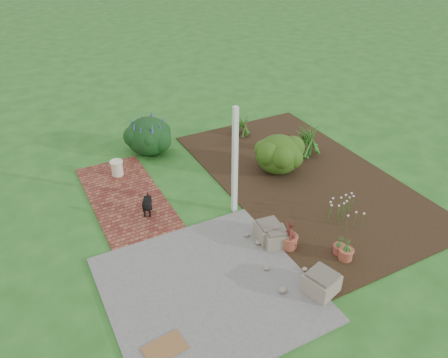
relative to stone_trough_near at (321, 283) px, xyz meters
name	(u,v)px	position (x,y,z in m)	size (l,w,h in m)	color
ground	(224,217)	(-0.48, 2.74, -0.21)	(80.00, 80.00, 0.00)	#225E1D
concrete_patio	(208,288)	(-1.73, 0.99, -0.19)	(3.50, 3.50, 0.04)	#60615E
brick_path	(126,196)	(-2.18, 4.49, -0.19)	(1.60, 3.50, 0.04)	maroon
garden_bed	(303,178)	(2.02, 3.24, -0.20)	(4.00, 7.00, 0.03)	black
veranda_post	(235,162)	(-0.18, 2.84, 1.04)	(0.10, 0.10, 2.50)	white
stone_trough_near	(321,283)	(0.00, 0.00, 0.00)	(0.52, 0.52, 0.34)	gray
stone_trough_mid	(269,231)	(-0.04, 1.65, -0.01)	(0.48, 0.48, 0.32)	#766E56
stone_trough_far	(275,237)	(-0.01, 1.44, -0.02)	(0.45, 0.45, 0.30)	gray
coir_doormat	(165,348)	(-2.87, 0.15, -0.16)	(0.64, 0.41, 0.02)	brown
black_dog	(147,204)	(-1.95, 3.55, 0.11)	(0.32, 0.51, 0.47)	black
cream_ceramic_urn	(117,168)	(-2.07, 5.49, 0.02)	(0.29, 0.29, 0.38)	beige
evergreen_shrub	(279,153)	(1.63, 3.83, 0.31)	(1.15, 1.15, 0.98)	#183A0C
agapanthus_clump_back	(307,137)	(2.80, 4.21, 0.32)	(1.11, 1.11, 1.00)	#14370F
agapanthus_clump_front	(241,123)	(1.81, 6.04, 0.19)	(0.83, 0.83, 0.74)	#103710
pink_flower_patch	(345,212)	(1.68, 1.34, 0.10)	(0.88, 0.88, 0.56)	#113D0F
terracotta_pot_bronze	(289,241)	(0.18, 1.24, -0.05)	(0.33, 0.33, 0.27)	#A75138
terracotta_pot_small_left	(339,249)	(0.95, 0.63, -0.09)	(0.22, 0.22, 0.18)	#A24237
terracotta_pot_small_right	(346,254)	(0.95, 0.44, -0.07)	(0.26, 0.26, 0.22)	#A55138
purple_flowering_bush	(148,135)	(-0.93, 6.33, 0.31)	(1.22, 1.22, 1.04)	black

